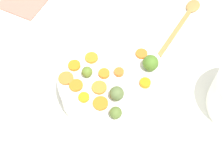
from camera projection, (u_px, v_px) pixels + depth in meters
name	position (u px, v px, depth m)	size (l,w,h in m)	color
tabletop	(110.00, 93.00, 0.87)	(2.40, 2.40, 0.02)	white
serving_bowl_carrots	(112.00, 85.00, 0.82)	(0.28, 0.28, 0.08)	white
carrot_slice_0	(104.00, 73.00, 0.79)	(0.03, 0.03, 0.01)	orange
carrot_slice_1	(66.00, 78.00, 0.78)	(0.04, 0.04, 0.01)	orange
carrot_slice_2	(119.00, 72.00, 0.79)	(0.03, 0.03, 0.01)	orange
carrot_slice_3	(100.00, 103.00, 0.74)	(0.04, 0.04, 0.01)	orange
carrot_slice_4	(74.00, 66.00, 0.80)	(0.03, 0.03, 0.01)	orange
carrot_slice_5	(84.00, 97.00, 0.75)	(0.03, 0.03, 0.01)	orange
carrot_slice_6	(142.00, 54.00, 0.82)	(0.03, 0.03, 0.01)	orange
carrot_slice_7	(145.00, 83.00, 0.77)	(0.03, 0.03, 0.01)	orange
carrot_slice_8	(99.00, 88.00, 0.77)	(0.04, 0.04, 0.01)	orange
carrot_slice_9	(76.00, 85.00, 0.77)	(0.04, 0.04, 0.01)	orange
carrot_slice_10	(92.00, 58.00, 0.82)	(0.03, 0.03, 0.01)	orange
brussels_sprout_0	(87.00, 72.00, 0.78)	(0.03, 0.03, 0.03)	olive
brussels_sprout_1	(117.00, 93.00, 0.74)	(0.04, 0.04, 0.04)	#586C3B
brussels_sprout_2	(116.00, 113.00, 0.72)	(0.03, 0.03, 0.03)	#576F2F
brussels_sprout_3	(151.00, 63.00, 0.79)	(0.04, 0.04, 0.04)	#4C7626
wooden_spoon	(186.00, 17.00, 1.01)	(0.27, 0.14, 0.01)	#A97A40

